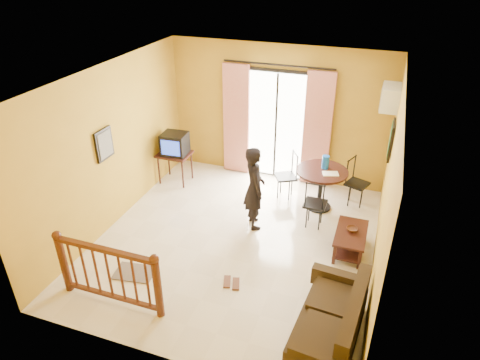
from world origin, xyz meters
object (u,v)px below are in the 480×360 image
(television, at_px, (175,144))
(coffee_table, at_px, (350,239))
(standing_person, at_px, (254,188))
(sofa, at_px, (333,323))
(dining_table, at_px, (321,178))

(television, xyz_separation_m, coffee_table, (3.72, -1.20, -0.61))
(television, bearing_deg, standing_person, -29.76)
(sofa, height_order, standing_person, standing_person)
(coffee_table, relative_size, standing_person, 0.57)
(coffee_table, distance_m, standing_person, 1.79)
(television, height_order, coffee_table, television)
(coffee_table, bearing_deg, dining_table, 121.10)
(television, bearing_deg, sofa, -43.28)
(dining_table, relative_size, coffee_table, 1.10)
(sofa, bearing_deg, dining_table, 108.19)
(coffee_table, bearing_deg, television, 162.17)
(sofa, distance_m, standing_person, 2.74)
(coffee_table, height_order, standing_person, standing_person)
(coffee_table, height_order, sofa, sofa)
(television, distance_m, standing_person, 2.25)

